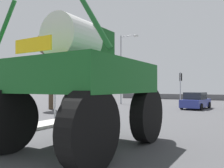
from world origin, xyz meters
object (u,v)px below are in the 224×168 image
at_px(traffic_signal_near_left, 57,76).
at_px(bare_tree_left, 51,45).
at_px(oversize_sprayer, 83,83).
at_px(sedan_ahead, 196,101).
at_px(streetlight_far_left, 122,65).
at_px(traffic_signal_far_left, 181,81).

bearing_deg(traffic_signal_near_left, bare_tree_left, 137.42).
distance_m(oversize_sprayer, sedan_ahead, 16.22).
xyz_separation_m(oversize_sprayer, bare_tree_left, (-10.45, 9.14, 3.68)).
height_order(sedan_ahead, traffic_signal_near_left, traffic_signal_near_left).
height_order(sedan_ahead, streetlight_far_left, streetlight_far_left).
bearing_deg(sedan_ahead, traffic_signal_near_left, 159.71).
xyz_separation_m(streetlight_far_left, bare_tree_left, (-2.59, -9.06, 1.17)).
distance_m(oversize_sprayer, traffic_signal_far_left, 19.60).
xyz_separation_m(sedan_ahead, streetlight_far_left, (-8.65, 2.06, 3.88)).
height_order(traffic_signal_near_left, streetlight_far_left, streetlight_far_left).
relative_size(oversize_sprayer, sedan_ahead, 1.26).
xyz_separation_m(oversize_sprayer, traffic_signal_near_left, (-5.26, 4.37, 0.53)).
bearing_deg(traffic_signal_far_left, bare_tree_left, -131.19).
bearing_deg(oversize_sprayer, streetlight_far_left, 24.62).
bearing_deg(sedan_ahead, traffic_signal_far_left, 38.96).
distance_m(oversize_sprayer, bare_tree_left, 14.36).
relative_size(traffic_signal_far_left, streetlight_far_left, 0.44).
relative_size(sedan_ahead, traffic_signal_far_left, 1.17).
bearing_deg(bare_tree_left, streetlight_far_left, 74.06).
relative_size(traffic_signal_near_left, traffic_signal_far_left, 0.98).
distance_m(sedan_ahead, traffic_signal_near_left, 13.37).
bearing_deg(bare_tree_left, oversize_sprayer, -41.18).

